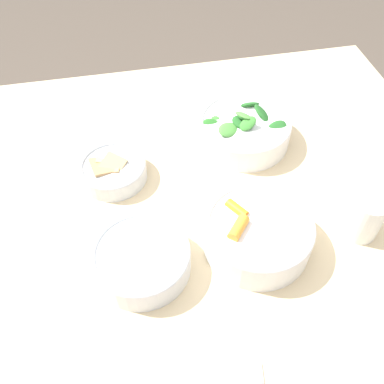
# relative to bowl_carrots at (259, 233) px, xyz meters

# --- Properties ---
(ground_plane) EXTENTS (10.00, 10.00, 0.00)m
(ground_plane) POSITION_rel_bowl_carrots_xyz_m (0.20, -0.15, -0.79)
(ground_plane) COLOR #4C4238
(dining_table) EXTENTS (1.35, 0.87, 0.75)m
(dining_table) POSITION_rel_bowl_carrots_xyz_m (0.20, -0.15, -0.14)
(dining_table) COLOR beige
(dining_table) RESTS_ON ground_plane
(bowl_carrots) EXTENTS (0.19, 0.19, 0.08)m
(bowl_carrots) POSITION_rel_bowl_carrots_xyz_m (0.00, 0.00, 0.00)
(bowl_carrots) COLOR white
(bowl_carrots) RESTS_ON dining_table
(bowl_greens) EXTENTS (0.20, 0.20, 0.08)m
(bowl_greens) POSITION_rel_bowl_carrots_xyz_m (-0.05, -0.27, -0.00)
(bowl_greens) COLOR white
(bowl_greens) RESTS_ON dining_table
(bowl_beans_hotdog) EXTENTS (0.17, 0.17, 0.05)m
(bowl_beans_hotdog) POSITION_rel_bowl_carrots_xyz_m (0.21, 0.01, -0.01)
(bowl_beans_hotdog) COLOR silver
(bowl_beans_hotdog) RESTS_ON dining_table
(bowl_cookies) EXTENTS (0.14, 0.14, 0.05)m
(bowl_cookies) POSITION_rel_bowl_carrots_xyz_m (0.24, -0.22, -0.01)
(bowl_cookies) COLOR silver
(bowl_cookies) RESTS_ON dining_table
(ruler) EXTENTS (0.29, 0.08, 0.00)m
(ruler) POSITION_rel_bowl_carrots_xyz_m (0.20, 0.20, -0.03)
(ruler) COLOR #EFB7C6
(ruler) RESTS_ON dining_table
(cup) EXTENTS (0.06, 0.06, 0.09)m
(cup) POSITION_rel_bowl_carrots_xyz_m (-0.20, 0.01, 0.01)
(cup) COLOR silver
(cup) RESTS_ON dining_table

